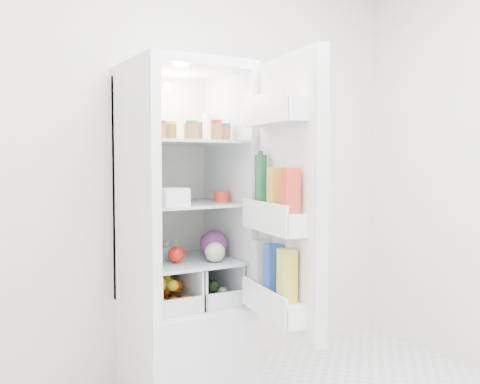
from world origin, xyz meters
TOP-DOWN VIEW (x-y plane):
  - room_walls at (0.00, 0.00)m, footprint 3.02×3.02m
  - refrigerator at (-0.20, 1.25)m, footprint 0.60×0.60m
  - shelf_low at (-0.20, 1.19)m, footprint 0.49×0.53m
  - shelf_mid at (-0.20, 1.19)m, footprint 0.49×0.53m
  - shelf_top at (-0.20, 1.19)m, footprint 0.49×0.53m
  - crisper_left at (-0.32, 1.19)m, footprint 0.23×0.46m
  - crisper_right at (-0.08, 1.19)m, footprint 0.23×0.46m
  - condiment_jars at (-0.21, 1.13)m, footprint 0.46×0.34m
  - squeeze_bottle at (-0.00, 1.32)m, footprint 0.06×0.06m
  - tub_white at (-0.37, 0.99)m, footprint 0.16×0.16m
  - tin_red at (-0.01, 1.13)m, footprint 0.10×0.10m
  - foil_tray at (-0.29, 1.26)m, footprint 0.19×0.16m
  - red_cabbage at (-0.05, 1.15)m, footprint 0.15×0.15m
  - bell_pepper at (-0.29, 1.12)m, footprint 0.09×0.09m
  - mushroom_bowl at (-0.29, 1.30)m, footprint 0.16×0.16m
  - salad_bag at (-0.10, 1.03)m, footprint 0.11×0.11m
  - citrus_pile at (-0.32, 1.17)m, footprint 0.20×0.31m
  - veg_pile at (-0.07, 1.18)m, footprint 0.16×0.30m
  - fridge_door at (0.05, 0.61)m, footprint 0.26×0.60m

SIDE VIEW (x-z plane):
  - veg_pile at x=-0.07m, z-range 0.51..0.61m
  - citrus_pile at x=-0.32m, z-range 0.51..0.66m
  - crisper_left at x=-0.32m, z-range 0.50..0.72m
  - crisper_right at x=-0.08m, z-range 0.50..0.72m
  - refrigerator at x=-0.20m, z-range -0.23..1.57m
  - shelf_low at x=-0.20m, z-range 0.73..0.75m
  - mushroom_bowl at x=-0.29m, z-range 0.75..0.81m
  - bell_pepper at x=-0.29m, z-range 0.75..0.84m
  - salad_bag at x=-0.10m, z-range 0.75..0.85m
  - red_cabbage at x=-0.05m, z-range 0.75..0.90m
  - shelf_mid at x=-0.20m, z-range 1.04..1.06m
  - foil_tray at x=-0.29m, z-range 1.06..1.10m
  - tin_red at x=-0.01m, z-range 1.06..1.12m
  - fridge_door at x=0.05m, z-range 0.44..1.74m
  - tub_white at x=-0.37m, z-range 1.06..1.15m
  - shelf_top at x=-0.20m, z-range 1.37..1.39m
  - condiment_jars at x=-0.21m, z-range 1.39..1.47m
  - squeeze_bottle at x=0.00m, z-range 1.39..1.56m
  - room_walls at x=0.00m, z-range 0.29..2.90m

